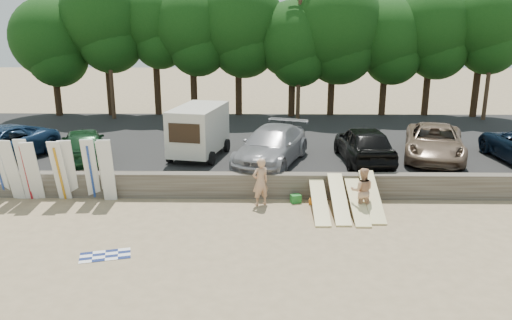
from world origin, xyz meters
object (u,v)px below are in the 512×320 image
Objects in this scene: car_2 at (272,146)px; car_3 at (364,144)px; car_4 at (434,142)px; beachgoer_a at (260,182)px; cooler at (296,199)px; car_1 at (84,145)px; box_trailer at (199,129)px; beachgoer_b at (362,191)px.

car_2 is 1.13× the size of car_3.
car_4 is (7.54, 1.03, -0.04)m from car_2.
beachgoer_a is at bearing -78.90° from car_2.
car_4 reaches higher than cooler.
car_1 is 0.92× the size of car_3.
car_1 is 0.83× the size of car_4.
car_2 is (3.36, -1.09, -0.52)m from box_trailer.
box_trailer is at bearing -8.78° from car_3.
box_trailer reaches higher than car_2.
box_trailer is at bearing 168.34° from car_1.
beachgoer_b is 2.68m from cooler.
car_4 is (16.02, 0.79, -0.01)m from car_1.
car_4 is 9.15m from beachgoer_a.
cooler is at bearing 43.56° from car_3.
beachgoer_a is (8.01, -3.60, -0.55)m from car_1.
beachgoer_b is (3.74, -0.79, -0.06)m from beachgoer_a.
beachgoer_a is 1.07× the size of beachgoer_b.
beachgoer_a reaches higher than beachgoer_b.
beachgoer_a is (-4.62, -3.66, -0.61)m from car_3.
beachgoer_a is (2.89, -4.45, -1.10)m from box_trailer.
beachgoer_b is at bearing -42.43° from cooler.
box_trailer is at bearing -164.02° from car_4.
car_2 is at bearing -127.03° from beachgoer_a.
car_3 reaches higher than car_4.
beachgoer_a is at bearing 35.65° from car_3.
box_trailer is 5.21m from car_1.
car_4 is at bearing 161.74° from car_1.
car_3 is (12.62, 0.06, 0.06)m from car_1.
car_3 is 2.66× the size of beachgoer_a.
car_1 is 12.09× the size of cooler.
box_trailer is 7.57m from car_3.
box_trailer is 3.57m from car_2.
car_4 is (3.39, 0.73, -0.08)m from car_3.
car_2 is 3.21× the size of beachgoer_b.
beachgoer_b is at bearing -113.21° from car_4.
car_4 is at bearing -170.60° from car_3.
box_trailer reaches higher than car_4.
box_trailer is at bearing -86.10° from beachgoer_a.
car_4 is at bearing 179.64° from beachgoer_a.
box_trailer is 2.32× the size of beachgoer_b.
car_1 is at bearing -162.61° from car_2.
beachgoer_b is (6.63, -5.25, -1.16)m from box_trailer.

